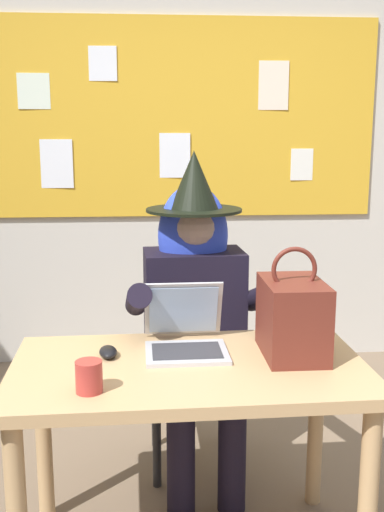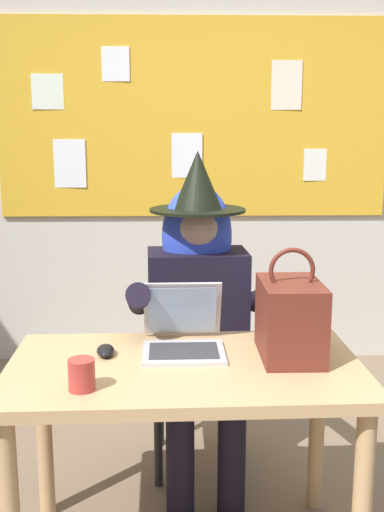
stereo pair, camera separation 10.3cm
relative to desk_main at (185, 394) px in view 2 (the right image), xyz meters
The scene contains 8 objects.
wall_back_bulletin 2.15m from the desk_main, 87.39° to the left, with size 5.82×2.15×2.92m.
desk_main is the anchor object (origin of this frame).
chair_at_desk 0.70m from the desk_main, 84.60° to the left, with size 0.42×0.42×0.90m.
person_costumed 0.60m from the desk_main, 83.09° to the left, with size 0.61×0.68×1.39m.
laptop 0.21m from the desk_main, 91.16° to the left, with size 0.29×0.32×0.23m.
computer_mouse 0.31m from the desk_main, 161.97° to the left, with size 0.06×0.10×0.03m, color black.
handbag 0.44m from the desk_main, ahead, with size 0.20×0.30×0.38m.
coffee_mug 0.40m from the desk_main, 147.40° to the right, with size 0.08×0.08×0.10m, color #B23833.
Camera 2 is at (-0.12, -1.85, 1.46)m, focal length 42.65 mm.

